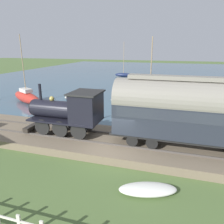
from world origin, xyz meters
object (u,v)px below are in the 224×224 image
object	(u,v)px
rowboat_near_shore	(117,101)
beached_dinghy	(148,189)
rowboat_mid_harbor	(189,105)
sailboat_red	(27,97)
sailboat_navy	(124,74)
sailboat_brown	(149,110)
passenger_coach	(193,110)
rowboat_far_out	(73,97)
steam_locomotive	(71,110)

from	to	relation	value
rowboat_near_shore	beached_dinghy	xyz separation A→B (m)	(-16.51, -6.15, -0.02)
rowboat_mid_harbor	beached_dinghy	xyz separation A→B (m)	(-16.77, 2.34, -0.04)
sailboat_red	sailboat_navy	world-z (taller)	sailboat_red
sailboat_navy	sailboat_brown	distance (m)	29.69
rowboat_near_shore	beached_dinghy	distance (m)	17.62
passenger_coach	rowboat_near_shore	size ratio (longest dim) A/B	3.92
rowboat_far_out	rowboat_mid_harbor	world-z (taller)	rowboat_far_out
beached_dinghy	passenger_coach	bearing A→B (deg)	-23.78
sailboat_navy	rowboat_far_out	size ratio (longest dim) A/B	2.96
passenger_coach	rowboat_far_out	distance (m)	19.34
sailboat_navy	beached_dinghy	bearing A→B (deg)	-167.21
steam_locomotive	rowboat_near_shore	xyz separation A→B (m)	(12.04, -0.09, -2.20)
passenger_coach	sailboat_red	distance (m)	21.05
rowboat_far_out	beached_dinghy	size ratio (longest dim) A/B	0.88
sailboat_navy	rowboat_mid_harbor	size ratio (longest dim) A/B	2.95
sailboat_red	sailboat_brown	world-z (taller)	sailboat_red
sailboat_red	rowboat_far_out	xyz separation A→B (m)	(3.77, -4.55, -0.48)
sailboat_red	rowboat_mid_harbor	world-z (taller)	sailboat_red
beached_dinghy	steam_locomotive	bearing A→B (deg)	54.39
rowboat_mid_harbor	sailboat_brown	bearing A→B (deg)	-178.99
beached_dinghy	rowboat_near_shore	bearing A→B (deg)	20.42
steam_locomotive	rowboat_mid_harbor	bearing A→B (deg)	-34.92
sailboat_brown	rowboat_near_shore	size ratio (longest dim) A/B	3.00
sailboat_brown	rowboat_near_shore	xyz separation A→B (m)	(4.03, 4.49, -0.34)
sailboat_red	sailboat_brown	size ratio (longest dim) A/B	1.06
sailboat_brown	passenger_coach	bearing A→B (deg)	-179.66
rowboat_mid_harbor	steam_locomotive	bearing A→B (deg)	-170.89
sailboat_brown	rowboat_near_shore	distance (m)	6.04
passenger_coach	rowboat_far_out	size ratio (longest dim) A/B	3.82
passenger_coach	sailboat_brown	size ratio (longest dim) A/B	1.30
sailboat_red	sailboat_brown	bearing A→B (deg)	-64.05
sailboat_navy	rowboat_mid_harbor	distance (m)	27.44
rowboat_near_shore	rowboat_far_out	world-z (taller)	rowboat_far_out
sailboat_navy	rowboat_near_shore	world-z (taller)	sailboat_navy
steam_locomotive	rowboat_near_shore	world-z (taller)	steam_locomotive
steam_locomotive	rowboat_mid_harbor	distance (m)	15.15
rowboat_far_out	rowboat_mid_harbor	bearing A→B (deg)	-143.85
steam_locomotive	sailboat_brown	world-z (taller)	sailboat_brown
sailboat_red	rowboat_mid_harbor	bearing A→B (deg)	-50.88
rowboat_near_shore	beached_dinghy	size ratio (longest dim) A/B	0.85
steam_locomotive	passenger_coach	xyz separation A→B (m)	(0.00, -8.22, 0.66)
sailboat_red	sailboat_brown	distance (m)	15.37
passenger_coach	rowboat_near_shore	distance (m)	14.80
rowboat_near_shore	rowboat_mid_harbor	bearing A→B (deg)	-49.18
steam_locomotive	sailboat_red	xyz separation A→B (m)	(8.80, 10.76, -1.69)
sailboat_red	beached_dinghy	bearing A→B (deg)	-99.09
rowboat_mid_harbor	beached_dinghy	bearing A→B (deg)	-143.91
sailboat_brown	rowboat_far_out	world-z (taller)	sailboat_brown
rowboat_near_shore	rowboat_mid_harbor	world-z (taller)	rowboat_mid_harbor
rowboat_near_shore	beached_dinghy	world-z (taller)	rowboat_near_shore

